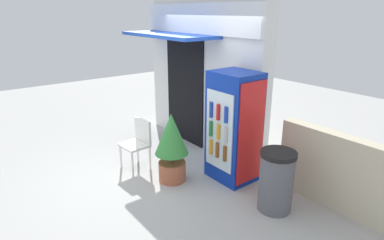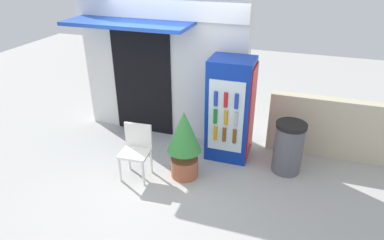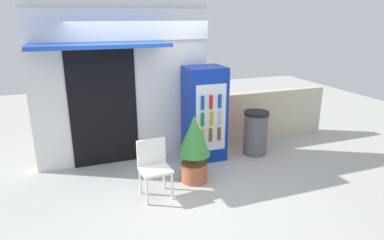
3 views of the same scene
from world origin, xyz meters
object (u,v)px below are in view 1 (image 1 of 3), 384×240
Objects in this scene: plastic_chair at (138,140)px; trash_bin at (276,181)px; potted_plant_near_shop at (172,143)px; drink_cooler at (234,127)px.

plastic_chair is 1.00× the size of trash_bin.
plastic_chair is 0.77× the size of potted_plant_near_shop.
drink_cooler reaches higher than plastic_chair.
drink_cooler is at bearing 39.59° from plastic_chair.
drink_cooler is at bearing 57.67° from potted_plant_near_shop.
potted_plant_near_shop is 1.31× the size of trash_bin.
trash_bin is at bearing 23.28° from potted_plant_near_shop.
drink_cooler reaches higher than trash_bin.
drink_cooler is 1.10m from trash_bin.
potted_plant_near_shop is at bearing 15.64° from plastic_chair.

